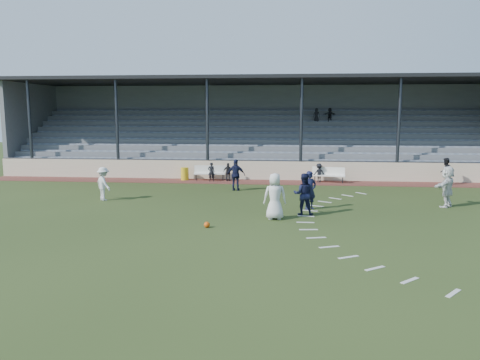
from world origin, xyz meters
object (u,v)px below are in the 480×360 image
at_px(football, 207,225).
at_px(official, 445,171).
at_px(trash_bin, 185,174).
at_px(player_navy_lead, 310,190).
at_px(bench_right, 329,173).
at_px(player_white_lead, 275,196).
at_px(bench_left, 210,171).

height_order(football, official, official).
xyz_separation_m(trash_bin, player_navy_lead, (7.51, -8.30, 0.45)).
bearing_deg(football, bench_right, 64.71).
bearing_deg(player_white_lead, bench_right, -111.27).
bearing_deg(trash_bin, bench_right, -1.36).
height_order(bench_right, trash_bin, bench_right).
xyz_separation_m(bench_left, football, (1.83, -12.05, -0.47)).
relative_size(bench_right, player_white_lead, 1.07).
xyz_separation_m(bench_right, trash_bin, (-9.06, 0.21, -0.17)).
height_order(trash_bin, player_white_lead, player_white_lead).
relative_size(football, player_white_lead, 0.12).
relative_size(bench_right, player_navy_lead, 1.18).
relative_size(football, player_navy_lead, 0.13).
xyz_separation_m(player_navy_lead, official, (8.40, 7.85, -0.04)).
height_order(bench_left, trash_bin, bench_left).
bearing_deg(player_white_lead, football, 28.89).
relative_size(trash_bin, player_white_lead, 0.42).
distance_m(bench_right, player_white_lead, 10.66).
bearing_deg(bench_left, football, -86.21).
relative_size(trash_bin, player_navy_lead, 0.46).
xyz_separation_m(football, official, (12.46, 11.62, 0.71)).
distance_m(player_white_lead, player_navy_lead, 2.61).
bearing_deg(trash_bin, player_navy_lead, -47.85).
bearing_deg(football, official, 43.02).
height_order(player_white_lead, player_navy_lead, player_white_lead).
xyz_separation_m(trash_bin, football, (3.46, -12.07, -0.30)).
distance_m(bench_left, bench_right, 7.44).
relative_size(bench_right, official, 1.27).
distance_m(football, official, 17.05).
relative_size(bench_right, football, 9.01).
height_order(bench_left, bench_right, same).
height_order(bench_left, official, official).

